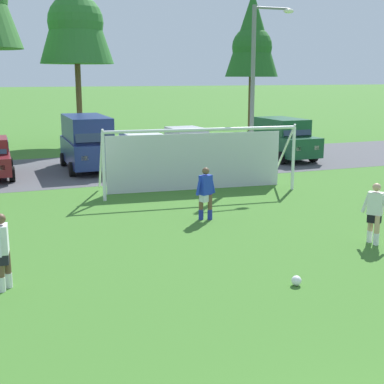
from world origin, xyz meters
The scene contains 14 objects.
ground_plane centered at (0.00, 15.00, 0.00)m, with size 400.00×400.00×0.00m, color #3D7028.
parking_lot_strip centered at (0.00, 22.33, 0.00)m, with size 52.00×8.40×0.01m, color #4C4C51.
soccer_ball centered at (1.79, 6.33, 0.11)m, with size 0.22×0.22×0.22m.
soccer_goal centered at (3.25, 16.01, 1.29)m, with size 7.56×2.59×2.57m.
player_striker_near centered at (-4.02, 8.29, 0.82)m, with size 0.29×0.73×1.64m.
player_defender_far centered at (1.96, 11.94, 0.82)m, with size 0.74×0.37×1.64m.
player_winger_left centered at (5.24, 8.14, 0.82)m, with size 0.48×0.67×1.64m.
parked_car_slot_center centered at (0.10, 22.26, 1.34)m, with size 2.21×4.80×2.52m.
parked_car_slot_center_right centered at (2.51, 21.18, 0.88)m, with size 2.18×4.28×1.72m.
parked_car_slot_right centered at (5.41, 23.06, 0.88)m, with size 2.23×4.30×1.72m.
parked_car_slot_far_right centered at (10.37, 21.83, 1.11)m, with size 2.23×4.65×2.16m.
tree_center_back centered at (1.26, 31.87, 8.41)m, with size 4.58×4.58×12.22m.
tree_mid_right centered at (13.95, 32.80, 7.07)m, with size 3.85×3.85×10.28m.
street_lamp centered at (6.59, 17.69, 3.74)m, with size 2.00×0.32×7.21m.
Camera 1 is at (-4.01, -2.83, 4.38)m, focal length 49.67 mm.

